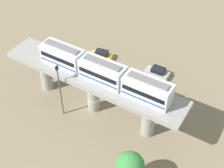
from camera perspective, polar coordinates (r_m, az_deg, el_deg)
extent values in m
plane|color=#84755B|center=(50.97, -3.22, -4.33)|extent=(120.00, 120.00, 0.00)
cylinder|color=#999691|center=(53.42, -11.72, 1.83)|extent=(1.90, 1.90, 6.11)
cylinder|color=#999691|center=(48.78, -3.36, -1.88)|extent=(1.90, 1.90, 6.11)
cylinder|color=#999691|center=(45.62, 6.51, -6.19)|extent=(1.90, 1.90, 6.11)
cube|color=#999691|center=(46.44, -3.52, 1.16)|extent=(5.20, 28.85, 0.80)
cube|color=silver|center=(47.76, -8.74, 4.99)|extent=(2.60, 6.60, 3.00)
cube|color=black|center=(47.61, -8.77, 5.23)|extent=(2.64, 6.07, 0.70)
cube|color=#1947B2|center=(48.22, -8.65, 4.28)|extent=(2.64, 6.34, 0.24)
cube|color=slate|center=(46.81, -8.95, 6.56)|extent=(1.10, 5.61, 0.24)
cube|color=silver|center=(44.41, -1.69, 2.19)|extent=(2.60, 6.60, 3.00)
cube|color=black|center=(44.25, -1.69, 2.44)|extent=(2.64, 6.07, 0.70)
cube|color=#1947B2|center=(44.90, -1.67, 1.46)|extent=(2.64, 6.34, 0.24)
cube|color=slate|center=(43.38, -1.73, 3.82)|extent=(1.10, 5.61, 0.24)
cube|color=silver|center=(41.94, 6.32, -1.04)|extent=(2.60, 6.60, 3.00)
cube|color=black|center=(41.77, 6.35, -0.79)|extent=(2.64, 6.07, 0.70)
cube|color=#1947B2|center=(42.46, 6.25, -1.77)|extent=(2.64, 6.34, 0.24)
cube|color=slate|center=(40.85, 6.49, 0.61)|extent=(1.10, 5.61, 0.24)
cube|color=#B2B5BA|center=(56.79, 8.03, 1.86)|extent=(1.89, 4.24, 1.00)
cube|color=black|center=(56.18, 8.25, 2.48)|extent=(1.69, 2.34, 0.76)
cube|color=yellow|center=(60.07, -1.97, 4.93)|extent=(2.64, 4.48, 1.00)
cube|color=black|center=(59.47, -1.87, 5.55)|extent=(2.09, 2.59, 0.76)
cube|color=red|center=(52.22, 9.08, -2.71)|extent=(1.83, 4.21, 1.00)
cube|color=black|center=(51.57, 9.34, -2.08)|extent=(1.66, 2.31, 0.76)
cylinder|color=brown|center=(53.90, -3.46, 1.06)|extent=(0.36, 0.36, 3.03)
sphere|color=#38843D|center=(52.45, -3.56, 2.89)|extent=(2.61, 2.61, 2.61)
sphere|color=#38843D|center=(39.57, 3.21, -14.36)|extent=(3.61, 3.61, 3.61)
cylinder|color=#4C4C51|center=(47.54, -9.16, -1.59)|extent=(0.20, 0.20, 8.91)
cube|color=black|center=(44.41, -9.82, 2.82)|extent=(0.44, 0.28, 0.60)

